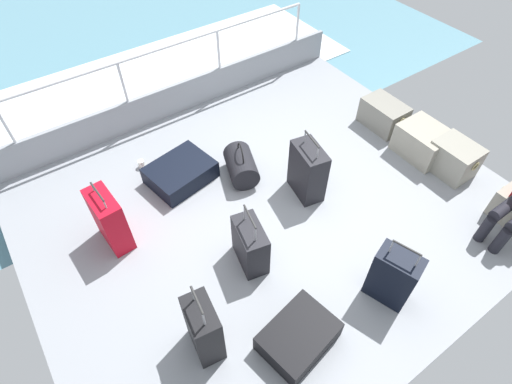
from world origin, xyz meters
name	(u,v)px	position (x,y,z in m)	size (l,w,h in m)	color
ground_plane	(270,208)	(0.00, 0.00, -0.03)	(4.40, 5.20, 0.06)	gray
gunwale_port	(179,98)	(-2.17, 0.00, 0.23)	(0.06, 5.20, 0.45)	gray
railing_port	(172,62)	(-2.17, 0.00, 0.78)	(0.04, 4.20, 1.02)	silver
sea_wake	(144,84)	(-3.60, 0.00, -0.34)	(12.00, 12.00, 0.01)	#598C9E
cargo_crate_0	(383,115)	(-0.30, 2.12, 0.18)	(0.62, 0.39, 0.37)	gray
cargo_crate_1	(423,142)	(0.38, 2.10, 0.19)	(0.64, 0.49, 0.39)	#9E9989
cargo_crate_2	(454,159)	(0.80, 2.15, 0.21)	(0.54, 0.41, 0.41)	gray
suitcase_0	(298,336)	(1.39, -0.71, 0.11)	(0.58, 0.72, 0.22)	black
suitcase_1	(181,173)	(-0.96, -0.62, 0.11)	(0.70, 0.83, 0.23)	black
suitcase_2	(110,220)	(-0.57, -1.60, 0.33)	(0.47, 0.25, 0.77)	#B70C1E
suitcase_3	(393,277)	(1.51, 0.28, 0.31)	(0.45, 0.35, 0.79)	black
suitcase_4	(250,245)	(0.45, -0.58, 0.26)	(0.49, 0.33, 0.73)	black
suitcase_5	(204,329)	(0.95, -1.39, 0.33)	(0.40, 0.27, 0.86)	black
suitcase_6	(308,171)	(0.04, 0.49, 0.33)	(0.50, 0.34, 0.82)	black
duffel_bag	(241,165)	(-0.60, 0.01, 0.17)	(0.60, 0.49, 0.49)	black
paper_cup	(141,164)	(-1.43, -0.93, 0.05)	(0.08, 0.08, 0.10)	white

